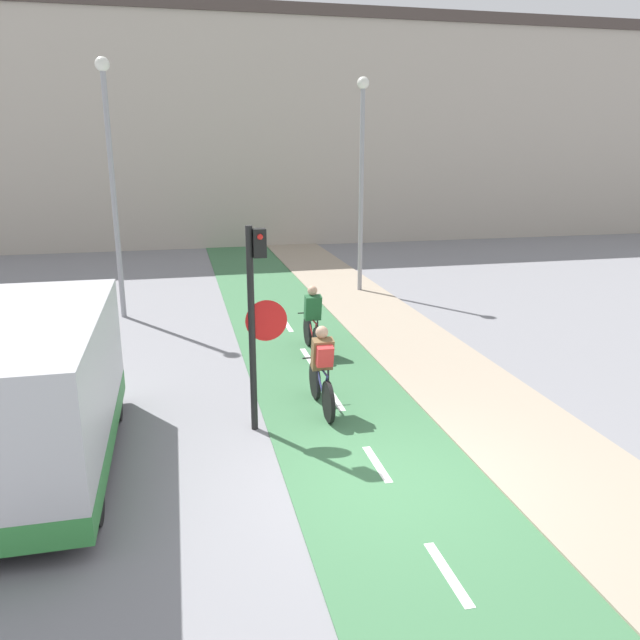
% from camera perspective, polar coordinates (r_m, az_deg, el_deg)
% --- Properties ---
extents(ground_plane, '(120.00, 120.00, 0.00)m').
position_cam_1_polar(ground_plane, '(9.01, 6.24, -14.55)').
color(ground_plane, gray).
extents(bike_lane, '(2.80, 60.00, 0.02)m').
position_cam_1_polar(bike_lane, '(9.01, 6.24, -14.48)').
color(bike_lane, '#3D7047').
rests_on(bike_lane, ground_plane).
extents(sidewalk_strip, '(2.40, 60.00, 0.05)m').
position_cam_1_polar(sidewalk_strip, '(10.08, 20.68, -11.93)').
color(sidewalk_strip, gray).
rests_on(sidewalk_strip, ground_plane).
extents(building_row_background, '(60.00, 5.20, 10.52)m').
position_cam_1_polar(building_row_background, '(31.58, -8.46, 16.78)').
color(building_row_background, '#B2A899').
rests_on(building_row_background, ground_plane).
extents(traffic_light_pole, '(0.67, 0.25, 3.36)m').
position_cam_1_polar(traffic_light_pole, '(9.84, -5.84, 1.14)').
color(traffic_light_pole, black).
rests_on(traffic_light_pole, ground_plane).
extents(street_lamp_far, '(0.36, 0.36, 6.66)m').
position_cam_1_polar(street_lamp_far, '(17.41, -18.57, 13.38)').
color(street_lamp_far, gray).
rests_on(street_lamp_far, ground_plane).
extents(street_lamp_sidewalk, '(0.36, 0.36, 6.52)m').
position_cam_1_polar(street_lamp_sidewalk, '(19.74, 3.83, 14.06)').
color(street_lamp_sidewalk, gray).
rests_on(street_lamp_sidewalk, ground_plane).
extents(cyclist_near, '(0.46, 1.76, 1.56)m').
position_cam_1_polar(cyclist_near, '(10.88, 0.19, -4.77)').
color(cyclist_near, black).
rests_on(cyclist_near, ground_plane).
extents(cyclist_far, '(0.46, 1.72, 1.55)m').
position_cam_1_polar(cyclist_far, '(13.98, -0.69, -0.32)').
color(cyclist_far, black).
rests_on(cyclist_far, ground_plane).
extents(van, '(1.99, 4.82, 2.29)m').
position_cam_1_polar(van, '(9.65, -24.68, -6.45)').
color(van, '#B7B7BC').
rests_on(van, ground_plane).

